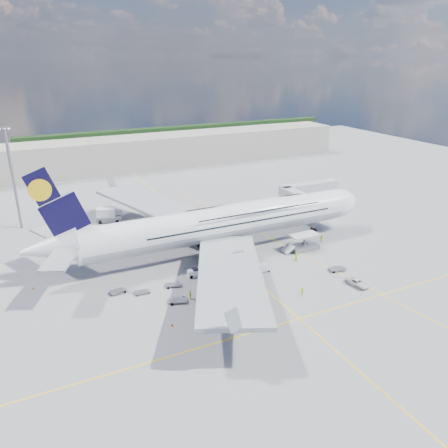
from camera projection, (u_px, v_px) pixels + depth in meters
name	position (u px, v px, depth m)	size (l,w,h in m)	color
ground	(243.00, 269.00, 89.51)	(300.00, 300.00, 0.00)	gray
taxi_line_main	(243.00, 269.00, 89.51)	(0.25, 220.00, 0.01)	yellow
taxi_line_cross	(299.00, 319.00, 72.68)	(120.00, 0.25, 0.01)	yellow
taxi_line_diag	(275.00, 240.00, 103.57)	(0.25, 100.00, 0.01)	yellow
airliner	(223.00, 222.00, 95.57)	(77.26, 79.15, 23.71)	white
jet_bridge	(305.00, 192.00, 116.70)	(18.80, 12.10, 8.50)	#B7B7BC
cargo_loader	(303.00, 244.00, 98.28)	(8.53, 3.20, 3.67)	silver
light_mast	(13.00, 178.00, 106.50)	(3.00, 0.70, 25.50)	gray
terminal	(127.00, 154.00, 167.31)	(180.00, 16.00, 12.00)	#B2AD9E
tree_line	(184.00, 134.00, 222.04)	(160.00, 6.00, 8.00)	#193814
dolly_row_a	(142.00, 292.00, 80.32)	(2.97, 1.71, 0.42)	gray
dolly_row_b	(173.00, 285.00, 82.81)	(3.30, 2.29, 0.44)	gray
dolly_row_c	(178.00, 300.00, 77.45)	(3.77, 2.83, 0.49)	gray
dolly_back	(118.00, 291.00, 80.47)	(3.24, 2.25, 0.43)	gray
dolly_nose_far	(337.00, 269.00, 88.89)	(3.63, 2.32, 0.50)	gray
dolly_nose_near	(263.00, 268.00, 88.06)	(2.98, 1.86, 1.78)	gray
baggage_tug	(195.00, 273.00, 86.48)	(2.94, 1.43, 1.82)	white
catering_truck_inner	(188.00, 220.00, 111.68)	(6.74, 3.42, 3.84)	gray
catering_truck_outer	(109.00, 216.00, 114.22)	(7.19, 4.58, 3.98)	gray
service_van	(357.00, 283.00, 82.95)	(2.14, 4.63, 1.29)	silver
crew_nose	(291.00, 223.00, 111.60)	(0.72, 0.47, 1.98)	#C1EB18
crew_loader	(322.00, 239.00, 102.15)	(0.96, 0.74, 1.97)	#A8DF17
crew_wing	(190.00, 295.00, 78.26)	(1.01, 0.42, 1.73)	#D7EF19
crew_van	(296.00, 257.00, 92.91)	(0.87, 0.56, 1.77)	#AFED18
crew_tug	(303.00, 291.00, 79.36)	(1.13, 0.65, 1.75)	#96E418
cone_nose	(311.00, 227.00, 111.22)	(0.38, 0.38, 0.48)	#F45D0C
cone_wing_left_inner	(186.00, 243.00, 101.70)	(0.47, 0.47, 0.60)	#F45D0C
cone_wing_left_outer	(138.00, 229.00, 109.60)	(0.50, 0.50, 0.64)	#F45D0C
cone_wing_right_inner	(217.00, 272.00, 88.07)	(0.40, 0.40, 0.52)	#F45D0C
cone_wing_right_outer	(172.00, 325.00, 70.61)	(0.46, 0.46, 0.59)	#F45D0C
cone_tail	(33.00, 288.00, 81.81)	(0.37, 0.37, 0.48)	#F45D0C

